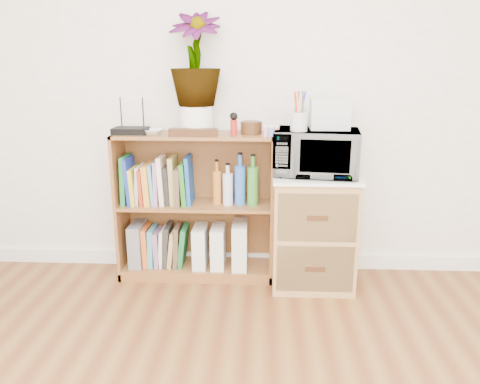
{
  "coord_description": "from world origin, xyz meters",
  "views": [
    {
      "loc": [
        0.08,
        -0.78,
        1.38
      ],
      "look_at": [
        -0.06,
        1.95,
        0.62
      ],
      "focal_mm": 35.0,
      "sensor_mm": 36.0,
      "label": 1
    }
  ],
  "objects": [
    {
      "name": "wooden_bowl",
      "position": [
        0.01,
        2.11,
        0.99
      ],
      "size": [
        0.13,
        0.13,
        0.08
      ],
      "primitive_type": "cylinder",
      "color": "#321D0D",
      "rests_on": "bookshelf"
    },
    {
      "name": "router",
      "position": [
        -0.74,
        2.08,
        0.97
      ],
      "size": [
        0.21,
        0.15,
        0.04
      ],
      "primitive_type": "cube",
      "color": "black",
      "rests_on": "bookshelf"
    },
    {
      "name": "wicker_unit",
      "position": [
        0.4,
        2.02,
        0.35
      ],
      "size": [
        0.5,
        0.45,
        0.7
      ],
      "primitive_type": "cube",
      "color": "#9E7542",
      "rests_on": "ground"
    },
    {
      "name": "microwave",
      "position": [
        0.4,
        2.02,
        0.86
      ],
      "size": [
        0.53,
        0.39,
        0.27
      ],
      "primitive_type": "imported",
      "rotation": [
        0.0,
        0.0,
        -0.12
      ],
      "color": "white",
      "rests_on": "wicker_unit"
    },
    {
      "name": "file_box",
      "position": [
        -0.75,
        2.1,
        0.21
      ],
      "size": [
        0.08,
        0.22,
        0.28
      ],
      "primitive_type": "cube",
      "color": "slate",
      "rests_on": "bookshelf"
    },
    {
      "name": "skirting_board",
      "position": [
        0.0,
        2.24,
        0.05
      ],
      "size": [
        4.0,
        0.02,
        0.1
      ],
      "primitive_type": "cube",
      "color": "white",
      "rests_on": "ground"
    },
    {
      "name": "white_bowl",
      "position": [
        -0.6,
        2.07,
        0.97
      ],
      "size": [
        0.13,
        0.13,
        0.03
      ],
      "primitive_type": "imported",
      "color": "silver",
      "rests_on": "bookshelf"
    },
    {
      "name": "plant_pot",
      "position": [
        -0.33,
        2.12,
        1.04
      ],
      "size": [
        0.2,
        0.2,
        0.17
      ],
      "primitive_type": "cylinder",
      "color": "white",
      "rests_on": "bookshelf"
    },
    {
      "name": "magazine_holder_mid",
      "position": [
        -0.21,
        2.09,
        0.21
      ],
      "size": [
        0.09,
        0.22,
        0.27
      ],
      "primitive_type": "cube",
      "color": "white",
      "rests_on": "bookshelf"
    },
    {
      "name": "pen_cup",
      "position": [
        0.29,
        1.95,
        1.05
      ],
      "size": [
        0.1,
        0.1,
        0.11
      ],
      "primitive_type": "cylinder",
      "color": "silver",
      "rests_on": "microwave"
    },
    {
      "name": "potted_plant",
      "position": [
        -0.33,
        2.12,
        1.4
      ],
      "size": [
        0.31,
        0.31,
        0.55
      ],
      "primitive_type": "imported",
      "color": "#307A32",
      "rests_on": "plant_pot"
    },
    {
      "name": "liquor_bottles",
      "position": [
        -0.08,
        2.1,
        0.65
      ],
      "size": [
        0.29,
        0.07,
        0.32
      ],
      "color": "#B46621",
      "rests_on": "bookshelf"
    },
    {
      "name": "bookshelf",
      "position": [
        -0.35,
        2.1,
        0.47
      ],
      "size": [
        1.0,
        0.3,
        0.95
      ],
      "primitive_type": "cube",
      "color": "brown",
      "rests_on": "ground"
    },
    {
      "name": "magazine_holder_right",
      "position": [
        -0.06,
        2.09,
        0.22
      ],
      "size": [
        0.1,
        0.24,
        0.3
      ],
      "primitive_type": "cube",
      "color": "silver",
      "rests_on": "bookshelf"
    },
    {
      "name": "lower_books",
      "position": [
        -0.56,
        2.1,
        0.2
      ],
      "size": [
        0.29,
        0.19,
        0.28
      ],
      "color": "#D15C25",
      "rests_on": "bookshelf"
    },
    {
      "name": "cookbooks",
      "position": [
        -0.59,
        2.1,
        0.64
      ],
      "size": [
        0.44,
        0.2,
        0.31
      ],
      "color": "#1D6E36",
      "rests_on": "bookshelf"
    },
    {
      "name": "magazine_holder_left",
      "position": [
        -0.33,
        2.09,
        0.21
      ],
      "size": [
        0.09,
        0.22,
        0.27
      ],
      "primitive_type": "cube",
      "color": "silver",
      "rests_on": "bookshelf"
    },
    {
      "name": "small_appliance",
      "position": [
        0.47,
        2.06,
        1.08
      ],
      "size": [
        0.23,
        0.19,
        0.18
      ],
      "primitive_type": "cube",
      "color": "silver",
      "rests_on": "microwave"
    },
    {
      "name": "trinket_box",
      "position": [
        -0.34,
        2.0,
        0.97
      ],
      "size": [
        0.29,
        0.07,
        0.05
      ],
      "primitive_type": "cube",
      "color": "#36190E",
      "rests_on": "bookshelf"
    },
    {
      "name": "kokeshi_doll",
      "position": [
        -0.1,
        2.06,
        1.0
      ],
      "size": [
        0.04,
        0.04,
        0.09
      ],
      "primitive_type": "cylinder",
      "color": "#B21C16",
      "rests_on": "bookshelf"
    },
    {
      "name": "paint_jars",
      "position": [
        0.13,
        2.01,
        0.98
      ],
      "size": [
        0.11,
        0.04,
        0.06
      ],
      "primitive_type": "cube",
      "color": "pink",
      "rests_on": "bookshelf"
    }
  ]
}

